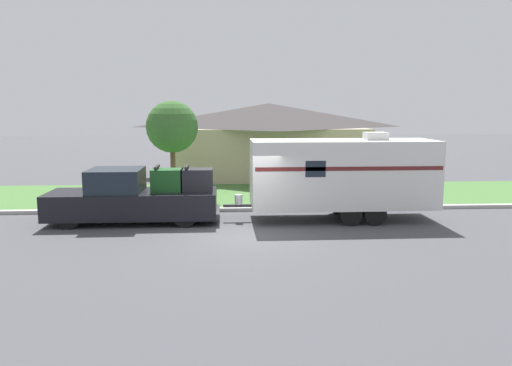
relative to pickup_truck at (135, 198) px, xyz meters
name	(u,v)px	position (x,y,z in m)	size (l,w,h in m)	color
ground_plane	(246,234)	(3.92, -1.98, -0.90)	(120.00, 120.00, 0.00)	#47474C
curb_strip	(242,209)	(3.92, 1.77, -0.83)	(80.00, 0.30, 0.14)	#ADADA8
lawn_strip	(239,195)	(3.92, 5.42, -0.89)	(80.00, 7.00, 0.03)	#477538
house_across_street	(269,138)	(5.96, 12.65, 1.37)	(11.73, 8.48, 4.39)	tan
pickup_truck	(135,198)	(0.00, 0.00, 0.00)	(6.11, 2.06, 2.06)	black
travel_trailer	(342,174)	(7.56, 0.00, 0.82)	(7.73, 2.30, 3.23)	black
mailbox	(123,183)	(-0.97, 2.87, 0.11)	(0.48, 0.20, 1.32)	brown
tree_in_yard	(172,127)	(0.79, 5.82, 2.31)	(2.44, 2.44, 4.45)	brown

